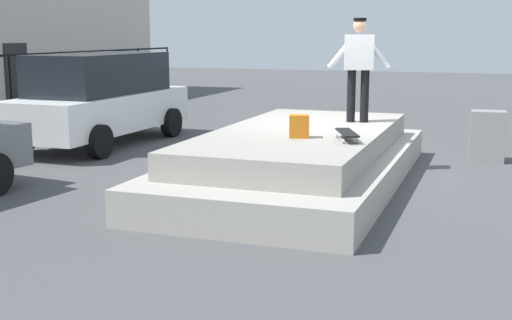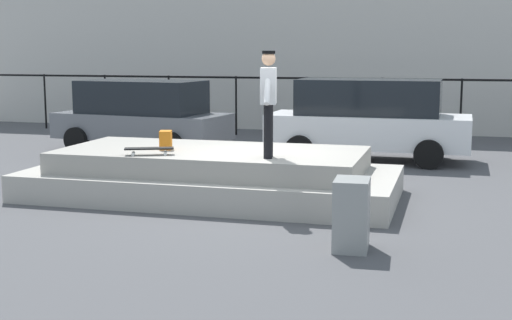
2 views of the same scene
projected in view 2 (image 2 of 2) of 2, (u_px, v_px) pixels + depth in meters
ground_plane at (259, 203)px, 11.89m from camera, size 60.00×60.00×0.00m
concrete_ledge at (212, 175)px, 12.40m from camera, size 6.40×2.99×0.83m
skateboarder at (268, 95)px, 11.26m from camera, size 0.33×1.03×1.70m
skateboard at (149, 149)px, 11.68m from camera, size 0.82×0.49×0.12m
backpack at (166, 140)px, 12.33m from camera, size 0.27×0.33×0.33m
car_grey_hatchback_near at (142, 114)px, 18.00m from camera, size 4.58×2.46×1.79m
car_white_hatchback_mid at (368, 118)px, 16.42m from camera, size 4.64×2.01×1.88m
utility_box at (351, 214)px, 9.08m from camera, size 0.47×0.62×0.92m
fence_row at (344, 95)px, 20.51m from camera, size 24.06×0.06×1.77m
warehouse_building at (367, 44)px, 25.40m from camera, size 27.79×7.98×5.49m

